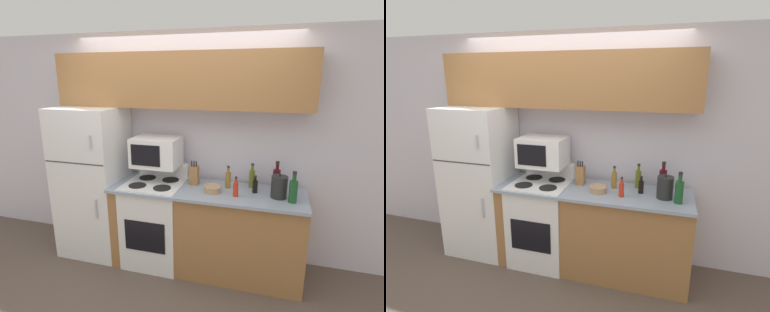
% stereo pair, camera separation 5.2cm
% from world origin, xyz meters
% --- Properties ---
extents(ground_plane, '(12.00, 12.00, 0.00)m').
position_xyz_m(ground_plane, '(0.00, 0.00, 0.00)').
color(ground_plane, brown).
extents(wall_back, '(8.00, 0.05, 2.55)m').
position_xyz_m(wall_back, '(0.00, 0.68, 1.27)').
color(wall_back, silver).
rests_on(wall_back, ground_plane).
extents(lower_cabinets, '(2.01, 0.64, 0.93)m').
position_xyz_m(lower_cabinets, '(0.36, 0.30, 0.47)').
color(lower_cabinets, '#9E6B3D').
rests_on(lower_cabinets, ground_plane).
extents(refrigerator, '(0.73, 0.67, 1.74)m').
position_xyz_m(refrigerator, '(-1.00, 0.32, 0.87)').
color(refrigerator, white).
rests_on(refrigerator, ground_plane).
extents(upper_cabinets, '(2.74, 0.32, 0.57)m').
position_xyz_m(upper_cabinets, '(0.00, 0.50, 2.02)').
color(upper_cabinets, '#9E6B3D').
rests_on(upper_cabinets, refrigerator).
extents(stove, '(0.62, 0.62, 1.10)m').
position_xyz_m(stove, '(-0.22, 0.29, 0.49)').
color(stove, white).
rests_on(stove, ground_plane).
extents(microwave, '(0.50, 0.38, 0.32)m').
position_xyz_m(microwave, '(-0.22, 0.39, 1.27)').
color(microwave, white).
rests_on(microwave, stove).
extents(knife_block, '(0.09, 0.09, 0.26)m').
position_xyz_m(knife_block, '(0.20, 0.40, 1.03)').
color(knife_block, '#9E6B3D').
rests_on(knife_block, lower_cabinets).
extents(bowl, '(0.18, 0.18, 0.07)m').
position_xyz_m(bowl, '(0.44, 0.22, 0.97)').
color(bowl, tan).
rests_on(bowl, lower_cabinets).
extents(bottle_wine_red, '(0.08, 0.08, 0.30)m').
position_xyz_m(bottle_wine_red, '(1.06, 0.48, 1.05)').
color(bottle_wine_red, '#470F19').
rests_on(bottle_wine_red, lower_cabinets).
extents(bottle_soy_sauce, '(0.05, 0.05, 0.18)m').
position_xyz_m(bottle_soy_sauce, '(0.86, 0.33, 1.00)').
color(bottle_soy_sauce, black).
rests_on(bottle_soy_sauce, lower_cabinets).
extents(bottle_olive_oil, '(0.06, 0.06, 0.26)m').
position_xyz_m(bottle_olive_oil, '(0.81, 0.47, 1.03)').
color(bottle_olive_oil, '#5B6619').
rests_on(bottle_olive_oil, lower_cabinets).
extents(bottle_vinegar, '(0.06, 0.06, 0.24)m').
position_xyz_m(bottle_vinegar, '(0.57, 0.38, 1.02)').
color(bottle_vinegar, olive).
rests_on(bottle_vinegar, lower_cabinets).
extents(bottle_wine_green, '(0.08, 0.08, 0.30)m').
position_xyz_m(bottle_wine_green, '(1.21, 0.18, 1.05)').
color(bottle_wine_green, '#194C23').
rests_on(bottle_wine_green, lower_cabinets).
extents(bottle_hot_sauce, '(0.05, 0.05, 0.20)m').
position_xyz_m(bottle_hot_sauce, '(0.68, 0.18, 1.01)').
color(bottle_hot_sauce, red).
rests_on(bottle_hot_sauce, lower_cabinets).
extents(kettle, '(0.15, 0.15, 0.24)m').
position_xyz_m(kettle, '(1.09, 0.26, 1.04)').
color(kettle, black).
rests_on(kettle, lower_cabinets).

